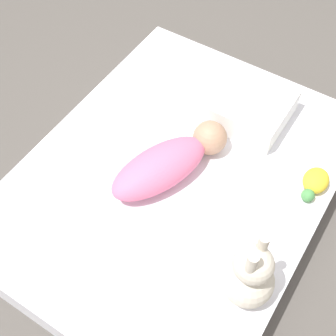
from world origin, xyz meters
name	(u,v)px	position (x,y,z in m)	size (l,w,h in m)	color
ground_plane	(176,197)	(0.00, 0.00, 0.00)	(12.00, 12.00, 0.00)	#514C47
bed_mattress	(176,185)	(0.00, 0.00, 0.08)	(1.39, 1.08, 0.17)	white
swaddled_baby	(170,162)	(0.01, -0.02, 0.23)	(0.51, 0.31, 0.13)	pink
pillow	(248,107)	(-0.40, 0.09, 0.22)	(0.29, 0.32, 0.11)	white
bunny_plush	(249,276)	(0.27, 0.43, 0.29)	(0.17, 0.17, 0.32)	beige
turtle_plush	(315,182)	(-0.22, 0.46, 0.20)	(0.15, 0.09, 0.07)	yellow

